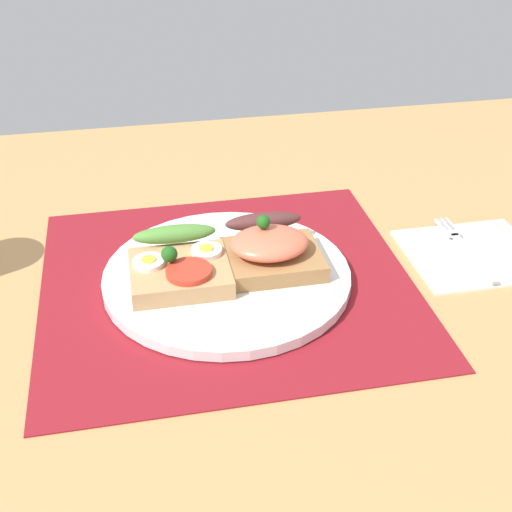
# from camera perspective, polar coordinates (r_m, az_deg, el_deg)

# --- Properties ---
(ground_plane) EXTENTS (1.20, 0.90, 0.03)m
(ground_plane) POSITION_cam_1_polar(r_m,az_deg,el_deg) (0.71, -2.37, -3.32)
(ground_plane) COLOR tan
(placemat) EXTENTS (0.37, 0.35, 0.00)m
(placemat) POSITION_cam_1_polar(r_m,az_deg,el_deg) (0.70, -2.41, -2.16)
(placemat) COLOR maroon
(placemat) RESTS_ON ground_plane
(plate) EXTENTS (0.25, 0.25, 0.01)m
(plate) POSITION_cam_1_polar(r_m,az_deg,el_deg) (0.70, -2.42, -1.68)
(plate) COLOR white
(plate) RESTS_ON placemat
(sandwich_egg_tomato) EXTENTS (0.10, 0.10, 0.04)m
(sandwich_egg_tomato) POSITION_cam_1_polar(r_m,az_deg,el_deg) (0.68, -6.38, -0.78)
(sandwich_egg_tomato) COLOR tan
(sandwich_egg_tomato) RESTS_ON plate
(sandwich_salmon) EXTENTS (0.10, 0.09, 0.05)m
(sandwich_salmon) POSITION_cam_1_polar(r_m,az_deg,el_deg) (0.70, 1.15, 0.79)
(sandwich_salmon) COLOR #9E7142
(sandwich_salmon) RESTS_ON plate
(napkin) EXTENTS (0.14, 0.13, 0.01)m
(napkin) POSITION_cam_1_polar(r_m,az_deg,el_deg) (0.78, 17.38, 0.40)
(napkin) COLOR white
(napkin) RESTS_ON ground_plane
(fork) EXTENTS (0.02, 0.13, 0.00)m
(fork) POSITION_cam_1_polar(r_m,az_deg,el_deg) (0.78, 16.87, 0.77)
(fork) COLOR #B7B7BC
(fork) RESTS_ON napkin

